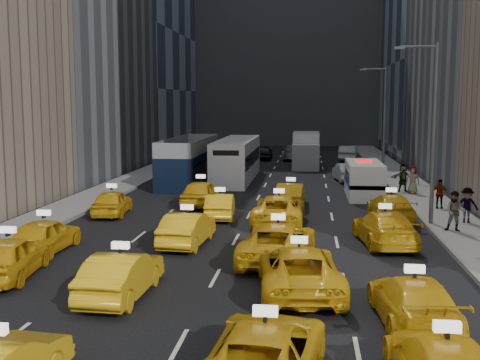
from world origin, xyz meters
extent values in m
plane|color=black|center=(0.00, 0.00, 0.00)|extent=(160.00, 160.00, 0.00)
cube|color=gray|center=(-10.50, 25.00, 0.07)|extent=(3.00, 90.00, 0.15)
cube|color=gray|center=(10.50, 25.00, 0.07)|extent=(3.00, 90.00, 0.15)
cube|color=slate|center=(-9.05, 25.00, 0.09)|extent=(0.15, 90.00, 0.18)
cube|color=slate|center=(9.05, 25.00, 0.09)|extent=(0.15, 90.00, 0.18)
cube|color=slate|center=(0.00, 72.00, 20.00)|extent=(30.00, 12.00, 40.00)
cylinder|color=#595B60|center=(9.30, 12.00, 4.50)|extent=(0.20, 0.20, 9.00)
cylinder|color=#595B60|center=(8.40, 12.00, 8.80)|extent=(1.80, 0.12, 0.12)
cube|color=slate|center=(7.50, 12.00, 8.75)|extent=(0.50, 0.22, 0.12)
cylinder|color=#595B60|center=(9.30, 32.00, 4.50)|extent=(0.20, 0.20, 9.00)
cylinder|color=#595B60|center=(8.40, 32.00, 8.80)|extent=(1.80, 0.12, 0.12)
cube|color=slate|center=(7.50, 32.00, 8.75)|extent=(0.50, 0.22, 0.12)
imported|color=gold|center=(2.34, -5.75, 0.71)|extent=(2.87, 5.34, 1.43)
imported|color=gold|center=(-7.17, 1.15, 0.76)|extent=(2.32, 4.63, 1.51)
imported|color=gold|center=(-2.62, -0.42, 0.73)|extent=(1.71, 4.50, 1.47)
imported|color=gold|center=(2.96, 0.71, 0.77)|extent=(3.11, 5.75, 1.53)
imported|color=gold|center=(6.16, -1.81, 0.69)|extent=(2.31, 4.90, 1.38)
imported|color=gold|center=(-7.51, 4.76, 0.72)|extent=(1.84, 4.28, 1.44)
imported|color=gold|center=(-1.95, 6.69, 0.73)|extent=(1.83, 4.50, 1.45)
imported|color=gold|center=(2.09, 4.44, 0.77)|extent=(3.02, 5.75, 1.54)
imported|color=gold|center=(6.52, 7.73, 0.74)|extent=(2.72, 5.33, 1.48)
imported|color=gold|center=(-7.43, 13.04, 0.70)|extent=(2.08, 4.28, 1.41)
imported|color=gold|center=(-1.43, 12.84, 0.67)|extent=(1.75, 4.15, 1.33)
imported|color=gold|center=(1.75, 11.61, 0.75)|extent=(2.58, 5.43, 1.50)
imported|color=gold|center=(7.51, 13.28, 0.70)|extent=(2.22, 4.91, 1.40)
imported|color=gold|center=(-3.14, 16.53, 0.78)|extent=(2.00, 4.62, 1.55)
imported|color=gold|center=(2.19, 16.85, 0.71)|extent=(1.69, 4.35, 1.41)
cube|color=silver|center=(6.80, 21.10, 1.14)|extent=(2.52, 5.83, 2.28)
cylinder|color=black|center=(5.86, 19.14, 0.46)|extent=(0.28, 0.91, 0.91)
cylinder|color=black|center=(7.74, 19.14, 0.46)|extent=(0.28, 0.91, 0.91)
cylinder|color=black|center=(5.86, 23.05, 0.46)|extent=(0.28, 0.91, 0.91)
cylinder|color=black|center=(7.74, 23.05, 0.46)|extent=(0.28, 0.91, 0.91)
cube|color=navy|center=(6.80, 21.10, 0.99)|extent=(2.56, 5.83, 0.26)
cube|color=red|center=(6.80, 21.10, 2.37)|extent=(1.06, 0.43, 0.17)
cube|color=black|center=(-5.88, 26.59, 1.69)|extent=(3.00, 11.72, 3.39)
cylinder|color=black|center=(-7.05, 21.67, 0.55)|extent=(0.28, 1.10, 1.10)
cylinder|color=black|center=(-4.70, 21.67, 0.55)|extent=(0.28, 1.10, 1.10)
cylinder|color=black|center=(-7.05, 31.51, 0.55)|extent=(0.28, 1.10, 1.10)
cylinder|color=black|center=(-4.70, 31.51, 0.55)|extent=(0.28, 1.10, 1.10)
cube|color=silver|center=(-2.47, 28.82, 1.62)|extent=(3.21, 12.62, 3.23)
cylinder|color=black|center=(-3.63, 23.47, 0.55)|extent=(0.28, 1.10, 1.10)
cylinder|color=black|center=(-1.32, 23.47, 0.55)|extent=(0.28, 1.10, 1.10)
cylinder|color=black|center=(-3.63, 34.17, 0.55)|extent=(0.28, 1.10, 1.10)
cylinder|color=black|center=(-1.32, 34.17, 0.55)|extent=(0.28, 1.10, 1.10)
cube|color=silver|center=(2.92, 38.75, 1.63)|extent=(2.45, 7.14, 3.26)
cylinder|color=black|center=(1.85, 36.08, 0.55)|extent=(0.28, 1.10, 1.10)
cylinder|color=black|center=(4.00, 36.08, 0.55)|extent=(0.28, 1.10, 1.10)
cylinder|color=black|center=(1.85, 41.42, 0.55)|extent=(0.28, 1.10, 1.10)
cylinder|color=black|center=(4.00, 41.42, 0.55)|extent=(0.28, 1.10, 1.10)
imported|color=#AEB1B6|center=(6.11, 28.82, 0.71)|extent=(2.07, 4.46, 1.41)
imported|color=black|center=(-7.21, 38.17, 0.84)|extent=(3.11, 6.18, 1.68)
imported|color=gray|center=(1.61, 45.93, 0.80)|extent=(2.34, 5.58, 1.61)
imported|color=black|center=(-1.59, 45.70, 0.76)|extent=(1.90, 4.48, 1.51)
imported|color=#97989E|center=(7.27, 45.52, 0.80)|extent=(2.28, 5.01, 1.59)
imported|color=gray|center=(10.03, 10.20, 1.10)|extent=(1.03, 0.77, 1.89)
imported|color=gray|center=(11.11, 12.39, 1.03)|extent=(1.22, 0.75, 1.76)
imported|color=gray|center=(10.61, 16.46, 0.98)|extent=(1.00, 0.51, 1.66)
imported|color=gray|center=(10.05, 22.01, 1.05)|extent=(1.00, 0.76, 1.81)
imported|color=gray|center=(9.55, 22.77, 1.08)|extent=(1.77, 0.69, 1.86)
camera|label=1|loc=(3.24, -18.31, 6.16)|focal=45.00mm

